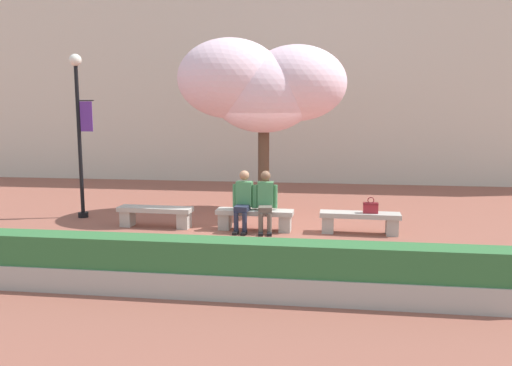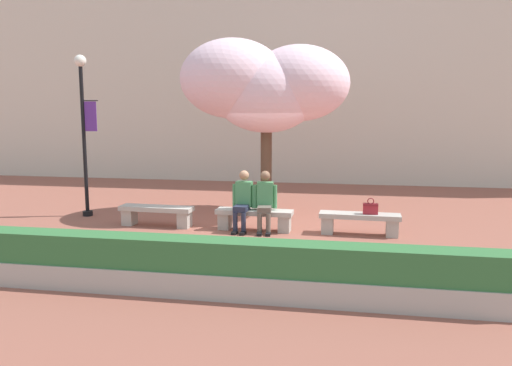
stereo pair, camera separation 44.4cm
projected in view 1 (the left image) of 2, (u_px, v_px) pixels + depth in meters
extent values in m
plane|color=#8E5142|center=(255.00, 230.00, 10.75)|extent=(100.00, 100.00, 0.00)
cube|color=beige|center=(288.00, 35.00, 19.01)|extent=(28.00, 4.00, 10.83)
cube|color=#ADA89E|center=(155.00, 209.00, 10.99)|extent=(1.67, 0.48, 0.10)
cube|color=#ADA89E|center=(128.00, 218.00, 11.14)|extent=(0.25, 0.35, 0.35)
cube|color=#ADA89E|center=(184.00, 220.00, 10.92)|extent=(0.25, 0.35, 0.35)
cube|color=#ADA89E|center=(255.00, 212.00, 10.70)|extent=(1.67, 0.48, 0.10)
cube|color=#ADA89E|center=(225.00, 221.00, 10.84)|extent=(0.25, 0.35, 0.35)
cube|color=#ADA89E|center=(285.00, 223.00, 10.62)|extent=(0.25, 0.35, 0.35)
cube|color=#ADA89E|center=(360.00, 215.00, 10.40)|extent=(1.67, 0.48, 0.10)
cube|color=#ADA89E|center=(328.00, 224.00, 10.54)|extent=(0.25, 0.35, 0.35)
cube|color=#ADA89E|center=(392.00, 227.00, 10.32)|extent=(0.25, 0.35, 0.35)
cube|color=black|center=(236.00, 233.00, 10.39)|extent=(0.11, 0.23, 0.06)
cylinder|color=#23283D|center=(236.00, 222.00, 10.42)|extent=(0.10, 0.10, 0.42)
cube|color=black|center=(244.00, 233.00, 10.36)|extent=(0.11, 0.23, 0.06)
cylinder|color=#23283D|center=(245.00, 223.00, 10.38)|extent=(0.10, 0.10, 0.42)
cube|color=#23283D|center=(242.00, 208.00, 10.54)|extent=(0.30, 0.42, 0.12)
cube|color=#428451|center=(244.00, 194.00, 10.71)|extent=(0.35, 0.24, 0.54)
sphere|color=#A37556|center=(244.00, 175.00, 10.65)|extent=(0.21, 0.21, 0.21)
cylinder|color=#428451|center=(235.00, 196.00, 10.74)|extent=(0.09, 0.09, 0.50)
cylinder|color=#428451|center=(254.00, 196.00, 10.66)|extent=(0.09, 0.09, 0.50)
cube|color=black|center=(261.00, 234.00, 10.31)|extent=(0.12, 0.23, 0.06)
cylinder|color=brown|center=(261.00, 223.00, 10.34)|extent=(0.10, 0.10, 0.42)
cube|color=black|center=(269.00, 234.00, 10.30)|extent=(0.12, 0.23, 0.06)
cylinder|color=brown|center=(269.00, 223.00, 10.33)|extent=(0.10, 0.10, 0.42)
cube|color=brown|center=(265.00, 209.00, 10.47)|extent=(0.32, 0.43, 0.12)
cube|color=#428451|center=(266.00, 194.00, 10.65)|extent=(0.36, 0.25, 0.54)
sphere|color=brown|center=(266.00, 176.00, 10.59)|extent=(0.21, 0.21, 0.21)
cylinder|color=#428451|center=(256.00, 196.00, 10.64)|extent=(0.09, 0.09, 0.50)
cylinder|color=#428451|center=(275.00, 197.00, 10.63)|extent=(0.09, 0.09, 0.50)
cube|color=#A3232D|center=(371.00, 208.00, 10.32)|extent=(0.30, 0.14, 0.22)
cube|color=maroon|center=(371.00, 204.00, 10.30)|extent=(0.30, 0.15, 0.04)
torus|color=maroon|center=(371.00, 200.00, 10.30)|extent=(0.14, 0.02, 0.14)
cylinder|color=#513828|center=(264.00, 172.00, 12.30)|extent=(0.27, 0.27, 2.11)
ellipsoid|color=#F4CCDB|center=(264.00, 92.00, 12.02)|extent=(2.58, 2.70, 1.93)
ellipsoid|color=#F4CCDB|center=(230.00, 79.00, 11.86)|extent=(2.51, 2.53, 1.88)
ellipsoid|color=#F4CCDB|center=(296.00, 83.00, 12.07)|extent=(2.43, 2.65, 1.82)
cylinder|color=black|center=(83.00, 215.00, 12.05)|extent=(0.24, 0.24, 0.12)
cylinder|color=black|center=(80.00, 143.00, 11.80)|extent=(0.09, 0.09, 3.57)
sphere|color=white|center=(75.00, 60.00, 11.52)|extent=(0.28, 0.28, 0.28)
cylinder|color=black|center=(86.00, 101.00, 11.63)|extent=(0.40, 0.02, 0.02)
cube|color=#5B2D8E|center=(86.00, 116.00, 11.68)|extent=(0.30, 0.02, 0.70)
cube|color=#ADA89E|center=(216.00, 283.00, 6.95)|extent=(8.34, 0.50, 0.36)
cube|color=#336B38|center=(216.00, 255.00, 6.89)|extent=(8.24, 0.44, 0.44)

